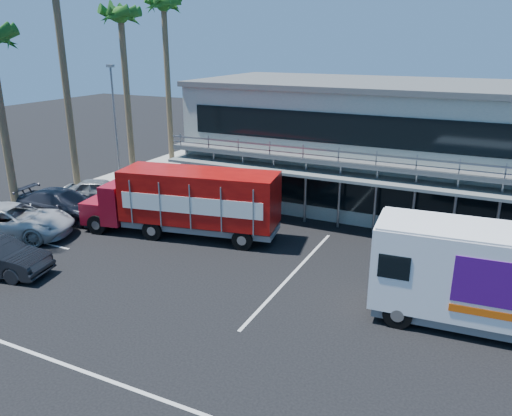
% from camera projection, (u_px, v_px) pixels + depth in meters
% --- Properties ---
extents(ground, '(120.00, 120.00, 0.00)m').
position_uv_depth(ground, '(218.00, 294.00, 19.76)').
color(ground, black).
rests_on(ground, ground).
extents(building, '(22.40, 12.00, 7.30)m').
position_uv_depth(building, '(383.00, 144.00, 30.11)').
color(building, gray).
rests_on(building, ground).
extents(curb_strip, '(3.00, 32.00, 0.16)m').
position_uv_depth(curb_strip, '(57.00, 201.00, 31.06)').
color(curb_strip, '#A5A399').
rests_on(curb_strip, ground).
extents(palm_e, '(2.80, 2.80, 12.25)m').
position_uv_depth(palm_e, '(121.00, 25.00, 33.57)').
color(palm_e, brown).
rests_on(palm_e, ground).
extents(palm_f, '(2.80, 2.80, 13.25)m').
position_uv_depth(palm_f, '(164.00, 14.00, 38.14)').
color(palm_f, brown).
rests_on(palm_f, ground).
extents(light_pole_far, '(0.50, 0.25, 8.09)m').
position_uv_depth(light_pole_far, '(115.00, 120.00, 33.59)').
color(light_pole_far, gray).
rests_on(light_pole_far, ground).
extents(red_truck, '(10.49, 4.20, 3.44)m').
position_uv_depth(red_truck, '(187.00, 200.00, 25.21)').
color(red_truck, maroon).
rests_on(red_truck, ground).
extents(white_van, '(7.58, 3.09, 3.62)m').
position_uv_depth(white_van, '(485.00, 277.00, 16.97)').
color(white_van, white).
rests_on(white_van, ground).
extents(parked_car_c, '(6.73, 4.84, 1.70)m').
position_uv_depth(parked_car_c, '(12.00, 221.00, 25.34)').
color(parked_car_c, '#BABBBD').
rests_on(parked_car_c, ground).
extents(parked_car_d, '(5.81, 2.77, 1.63)m').
position_uv_depth(parked_car_d, '(63.00, 205.00, 28.00)').
color(parked_car_d, '#272A35').
rests_on(parked_car_d, ground).
extents(parked_car_e, '(4.71, 3.36, 1.49)m').
position_uv_depth(parked_car_e, '(100.00, 191.00, 30.84)').
color(parked_car_e, gray).
rests_on(parked_car_e, ground).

